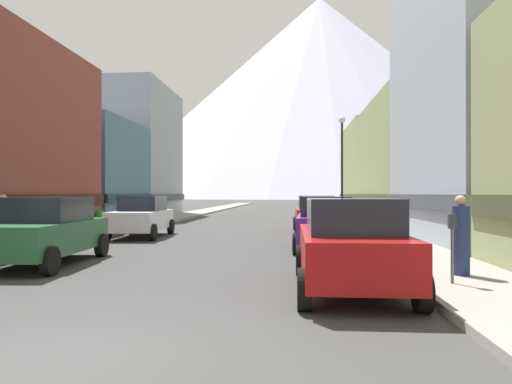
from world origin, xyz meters
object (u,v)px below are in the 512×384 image
(potted_plant_0, at_px, (34,226))
(pedestrian_1, at_px, (461,238))
(streetlamp_right, at_px, (342,154))
(car_right_2, at_px, (315,214))
(car_left_0, at_px, (46,231))
(car_right_1, at_px, (325,223))
(parking_meter_near, at_px, (452,238))
(car_right_0, at_px, (350,244))
(pedestrian_0, at_px, (3,224))
(car_left_1, at_px, (142,216))
(potted_plant_1, at_px, (100,219))

(potted_plant_0, distance_m, pedestrian_1, 14.84)
(potted_plant_0, bearing_deg, pedestrian_1, -26.78)
(streetlamp_right, bearing_deg, car_right_2, -121.06)
(car_left_0, relative_size, car_right_1, 1.00)
(parking_meter_near, distance_m, potted_plant_0, 14.88)
(car_right_1, distance_m, potted_plant_0, 10.84)
(car_right_0, height_order, car_right_1, same)
(car_left_0, bearing_deg, car_right_0, -20.23)
(potted_plant_0, distance_m, streetlamp_right, 15.33)
(streetlamp_right, bearing_deg, pedestrian_0, -135.25)
(pedestrian_1, height_order, streetlamp_right, streetlamp_right)
(potted_plant_0, height_order, pedestrian_0, pedestrian_0)
(car_right_2, height_order, pedestrian_1, pedestrian_1)
(potted_plant_0, bearing_deg, car_right_1, -5.19)
(car_left_1, height_order, pedestrian_0, pedestrian_0)
(car_right_1, height_order, car_right_2, same)
(potted_plant_1, xyz_separation_m, pedestrian_1, (13.25, -12.77, 0.31))
(car_left_0, xyz_separation_m, car_right_0, (7.60, -2.80, 0.00))
(car_right_2, relative_size, streetlamp_right, 0.76)
(car_left_1, xyz_separation_m, pedestrian_0, (-2.45, -5.97, 0.04))
(parking_meter_near, bearing_deg, car_right_2, 98.18)
(car_right_2, bearing_deg, car_left_0, -124.92)
(pedestrian_0, xyz_separation_m, streetlamp_right, (11.60, 11.50, 3.05))
(car_right_1, bearing_deg, streetlamp_right, 80.66)
(potted_plant_0, xyz_separation_m, potted_plant_1, (0.00, 6.08, -0.04))
(car_right_0, xyz_separation_m, parking_meter_near, (1.95, 0.14, 0.11))
(car_left_0, bearing_deg, streetlamp_right, 55.79)
(pedestrian_1, bearing_deg, car_right_0, -155.43)
(parking_meter_near, bearing_deg, car_right_0, -175.88)
(car_left_0, height_order, car_right_1, same)
(car_right_2, relative_size, pedestrian_0, 2.61)
(car_right_0, relative_size, potted_plant_0, 4.82)
(parking_meter_near, bearing_deg, potted_plant_1, 132.83)
(car_left_0, relative_size, car_right_2, 1.01)
(car_left_0, height_order, pedestrian_1, pedestrian_1)
(car_left_1, bearing_deg, car_right_2, 21.22)
(car_right_1, xyz_separation_m, streetlamp_right, (1.55, 9.44, 3.09))
(parking_meter_near, relative_size, streetlamp_right, 0.23)
(parking_meter_near, height_order, potted_plant_1, parking_meter_near)
(potted_plant_0, xyz_separation_m, streetlamp_right, (12.35, 8.46, 3.32))
(car_right_0, relative_size, pedestrian_0, 2.59)
(streetlamp_right, bearing_deg, potted_plant_0, -145.59)
(car_right_2, bearing_deg, parking_meter_near, -81.82)
(car_left_1, relative_size, streetlamp_right, 0.76)
(car_left_0, distance_m, car_left_1, 7.94)
(potted_plant_1, xyz_separation_m, pedestrian_0, (0.75, -9.12, 0.32))
(car_left_0, relative_size, potted_plant_0, 4.91)
(car_left_1, xyz_separation_m, parking_meter_near, (9.55, -10.60, 0.11))
(car_left_0, bearing_deg, pedestrian_0, 141.21)
(parking_meter_near, bearing_deg, car_right_1, 106.28)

